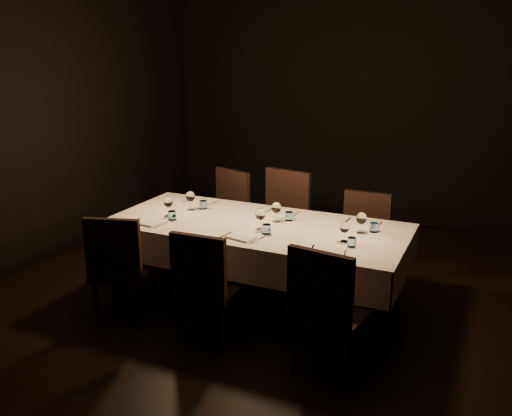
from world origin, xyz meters
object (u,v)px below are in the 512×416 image
at_px(chair_near_right, 327,307).
at_px(chair_far_left, 225,213).
at_px(chair_near_center, 206,282).
at_px(dining_table, 256,232).
at_px(chair_far_right, 363,237).
at_px(chair_near_left, 120,264).
at_px(chair_far_center, 281,219).

distance_m(chair_near_right, chair_far_left, 2.27).
bearing_deg(chair_near_center, dining_table, -98.40).
relative_size(chair_near_center, chair_far_right, 1.00).
distance_m(chair_near_left, chair_near_center, 0.80).
distance_m(chair_far_center, chair_far_right, 0.84).
bearing_deg(chair_far_center, chair_near_left, -107.93).
relative_size(dining_table, chair_near_left, 2.70).
bearing_deg(chair_far_right, chair_far_center, 177.15).
bearing_deg(chair_near_center, chair_far_right, -121.16).
xyz_separation_m(dining_table, chair_far_right, (0.75, 0.75, -0.18)).
bearing_deg(chair_near_right, chair_near_center, 6.36).
xyz_separation_m(chair_near_center, chair_far_left, (-0.65, 1.55, 0.03)).
height_order(chair_near_center, chair_near_right, chair_near_right).
distance_m(chair_near_left, chair_far_left, 1.55).
relative_size(dining_table, chair_far_center, 2.44).
relative_size(chair_near_center, chair_near_right, 0.95).
xyz_separation_m(dining_table, chair_near_center, (-0.08, -0.73, -0.18)).
bearing_deg(chair_far_center, chair_near_right, -49.06).
distance_m(chair_near_center, chair_far_right, 1.70).
height_order(dining_table, chair_near_center, chair_near_center).
bearing_deg(chair_far_center, chair_near_center, -80.16).
distance_m(dining_table, chair_far_left, 1.11).
height_order(chair_far_left, chair_far_right, chair_far_left).
height_order(chair_near_left, chair_near_center, chair_near_left).
bearing_deg(dining_table, chair_far_center, 96.71).
relative_size(chair_near_center, chair_far_center, 0.88).
xyz_separation_m(chair_near_center, chair_far_right, (0.83, 1.48, -0.00)).
bearing_deg(chair_near_left, chair_near_center, 162.63).
bearing_deg(chair_far_center, chair_far_right, 6.38).
xyz_separation_m(chair_far_left, chair_far_right, (1.48, -0.07, -0.03)).
relative_size(chair_near_left, chair_near_right, 0.97).
relative_size(chair_near_right, chair_far_right, 1.05).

